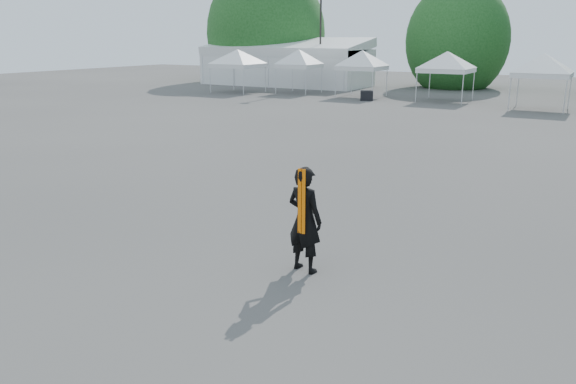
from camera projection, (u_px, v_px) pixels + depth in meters
The scene contains 12 objects.
ground at pixel (347, 250), 11.58m from camera, with size 120.00×120.00×0.00m, color #474442.
marquee at pixel (286, 63), 50.88m from camera, with size 15.00×6.25×4.23m.
light_pole_west at pixel (321, 18), 47.09m from camera, with size 0.60×0.25×10.30m.
tree_far_w at pixel (266, 34), 54.63m from camera, with size 4.80×4.80×7.30m.
tree_mid_w at pixel (457, 41), 47.74m from camera, with size 4.16×4.16×6.33m.
tent_a at pixel (238, 53), 43.82m from camera, with size 4.72×4.72×3.88m.
tent_b at pixel (299, 53), 43.24m from camera, with size 4.02×4.02×3.88m.
tent_c at pixel (362, 54), 40.45m from camera, with size 4.29×4.29×3.88m.
tent_d at pixel (447, 55), 37.65m from camera, with size 4.62×4.62×3.88m.
tent_e at pixel (544, 58), 33.12m from camera, with size 4.51×4.51×3.88m.
man at pixel (305, 219), 10.31m from camera, with size 0.80×0.60×2.01m.
crate_west at pixel (367, 96), 38.71m from camera, with size 0.86×0.67×0.67m, color black.
Camera 1 is at (4.39, -9.99, 4.24)m, focal length 35.00 mm.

